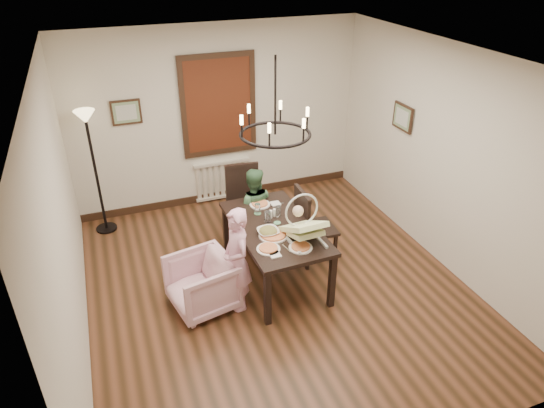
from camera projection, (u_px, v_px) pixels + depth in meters
room_shell at (266, 174)px, 5.70m from camera, size 4.51×5.00×2.81m
dining_table at (275, 232)px, 5.92m from camera, size 0.97×1.67×0.77m
chair_far at (246, 204)px, 6.82m from camera, size 0.52×0.52×1.08m
chair_right at (317, 225)px, 6.34m from camera, size 0.49×0.49×1.08m
armchair at (202, 284)px, 5.61m from camera, size 0.84×0.83×0.65m
elderly_woman at (237, 268)px, 5.53m from camera, size 0.29×0.41×1.07m
seated_man at (253, 215)px, 6.64m from camera, size 0.56×0.49×0.98m
baby_bouncer at (303, 225)px, 5.52m from camera, size 0.47×0.63×0.39m
salad_bowl at (268, 232)px, 5.70m from camera, size 0.30×0.30×0.07m
pizza_platter at (273, 235)px, 5.67m from camera, size 0.34×0.34×0.04m
drinking_glass at (267, 217)px, 5.92m from camera, size 0.08×0.08×0.16m
window_blinds at (219, 105)px, 7.31m from camera, size 1.00×0.03×1.40m
radiator at (222, 179)px, 7.94m from camera, size 0.92×0.12×0.62m
picture_back at (126, 112)px, 6.88m from camera, size 0.42×0.03×0.36m
picture_right at (403, 117)px, 6.69m from camera, size 0.03×0.42×0.36m
floor_lamp at (96, 175)px, 6.82m from camera, size 0.30×0.30×1.80m
chandelier at (275, 134)px, 5.30m from camera, size 0.80×0.80×0.04m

